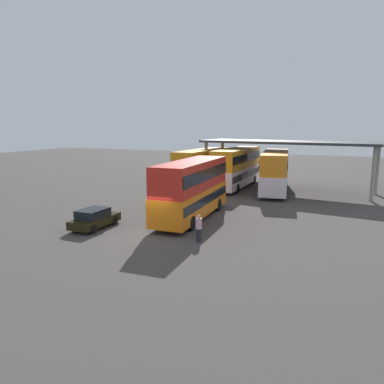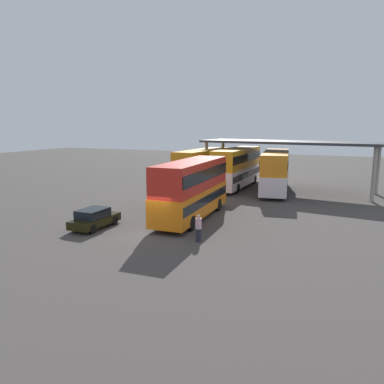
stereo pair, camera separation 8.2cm
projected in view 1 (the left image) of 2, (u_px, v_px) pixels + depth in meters
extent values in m
plane|color=#443F3C|center=(156.00, 233.00, 23.85)|extent=(140.00, 140.00, 0.00)
cube|color=orange|center=(192.00, 201.00, 27.57)|extent=(2.95, 10.11, 1.91)
cube|color=red|center=(192.00, 175.00, 27.21)|extent=(2.87, 9.91, 2.07)
cube|color=black|center=(192.00, 198.00, 27.53)|extent=(2.97, 9.71, 0.65)
cube|color=black|center=(192.00, 173.00, 27.20)|extent=(2.97, 9.71, 0.83)
cube|color=black|center=(212.00, 187.00, 32.08)|extent=(2.11, 0.20, 1.14)
cube|color=orange|center=(212.00, 177.00, 31.91)|extent=(1.74, 0.16, 0.36)
cylinder|color=black|center=(193.00, 203.00, 30.96)|extent=(0.33, 1.01, 1.00)
cylinder|color=black|center=(218.00, 205.00, 30.18)|extent=(0.33, 1.01, 1.00)
cylinder|color=black|center=(161.00, 220.00, 25.25)|extent=(0.33, 1.01, 1.00)
cylinder|color=black|center=(191.00, 223.00, 24.47)|extent=(0.33, 1.01, 1.00)
cube|color=black|center=(95.00, 221.00, 25.09)|extent=(1.66, 3.80, 0.55)
cube|color=black|center=(93.00, 213.00, 24.82)|extent=(1.51, 2.09, 0.58)
cylinder|color=black|center=(97.00, 218.00, 26.47)|extent=(0.21, 0.60, 0.60)
cylinder|color=black|center=(114.00, 221.00, 25.89)|extent=(0.21, 0.60, 0.60)
cylinder|color=black|center=(75.00, 227.00, 24.36)|extent=(0.21, 0.60, 0.60)
cylinder|color=black|center=(93.00, 229.00, 23.78)|extent=(0.21, 0.60, 0.60)
cube|color=white|center=(202.00, 176.00, 41.59)|extent=(3.02, 10.48, 1.86)
cube|color=orange|center=(202.00, 159.00, 41.24)|extent=(2.93, 10.27, 2.01)
cube|color=black|center=(202.00, 174.00, 41.55)|extent=(3.04, 10.07, 0.63)
cube|color=black|center=(202.00, 158.00, 41.22)|extent=(3.04, 10.07, 0.80)
cube|color=black|center=(219.00, 169.00, 46.07)|extent=(2.14, 0.20, 1.11)
cube|color=orange|center=(219.00, 161.00, 45.91)|extent=(1.76, 0.17, 0.36)
cylinder|color=black|center=(204.00, 178.00, 45.06)|extent=(0.33, 1.01, 1.00)
cylinder|color=black|center=(222.00, 179.00, 44.07)|extent=(0.33, 1.01, 1.00)
cylinder|color=black|center=(180.00, 186.00, 39.38)|extent=(0.33, 1.01, 1.00)
cylinder|color=black|center=(199.00, 188.00, 38.39)|extent=(0.33, 1.01, 1.00)
cube|color=white|center=(236.00, 176.00, 41.26)|extent=(2.58, 11.12, 1.93)
cube|color=orange|center=(237.00, 158.00, 40.90)|extent=(2.51, 10.90, 2.09)
cube|color=black|center=(237.00, 174.00, 41.22)|extent=(2.62, 10.68, 0.65)
cube|color=black|center=(237.00, 157.00, 40.89)|extent=(2.62, 10.68, 0.83)
cube|color=black|center=(249.00, 168.00, 46.15)|extent=(2.11, 0.12, 1.16)
cube|color=orange|center=(250.00, 161.00, 45.99)|extent=(1.74, 0.10, 0.36)
cylinder|color=black|center=(236.00, 178.00, 44.95)|extent=(0.29, 1.00, 1.00)
cylinder|color=black|center=(254.00, 179.00, 44.06)|extent=(0.29, 1.00, 1.00)
cylinder|color=black|center=(216.00, 187.00, 38.76)|extent=(0.29, 1.00, 1.00)
cylinder|color=black|center=(237.00, 188.00, 37.87)|extent=(0.29, 1.00, 1.00)
cube|color=white|center=(275.00, 180.00, 38.53)|extent=(4.14, 11.12, 1.85)
cube|color=orange|center=(275.00, 161.00, 38.18)|extent=(4.04, 10.89, 2.01)
cube|color=black|center=(275.00, 178.00, 38.49)|extent=(4.12, 10.70, 0.63)
cube|color=black|center=(275.00, 160.00, 38.17)|extent=(4.12, 10.70, 0.80)
cube|color=black|center=(277.00, 171.00, 43.59)|extent=(2.15, 0.42, 1.11)
cube|color=orange|center=(277.00, 164.00, 43.44)|extent=(1.77, 0.35, 0.36)
cylinder|color=black|center=(265.00, 182.00, 42.16)|extent=(0.43, 1.03, 1.00)
cylinder|color=black|center=(286.00, 183.00, 41.58)|extent=(0.43, 1.03, 1.00)
cylinder|color=black|center=(261.00, 192.00, 35.75)|extent=(0.43, 1.03, 1.00)
cylinder|color=black|center=(285.00, 193.00, 35.18)|extent=(0.43, 1.03, 1.00)
cube|color=#33353A|center=(287.00, 142.00, 38.97)|extent=(18.93, 7.66, 0.25)
cylinder|color=#9E9B93|center=(377.00, 170.00, 36.98)|extent=(0.36, 0.36, 5.00)
cylinder|color=#9E9B93|center=(373.00, 175.00, 33.35)|extent=(0.36, 0.36, 5.00)
cylinder|color=#9E9B93|center=(222.00, 161.00, 45.53)|extent=(0.36, 0.36, 5.00)
cylinder|color=#9E9B93|center=(206.00, 164.00, 41.90)|extent=(0.36, 0.36, 5.00)
cylinder|color=#262633|center=(199.00, 235.00, 22.13)|extent=(0.32, 0.32, 0.81)
cylinder|color=#D7A2AF|center=(199.00, 223.00, 22.00)|extent=(0.38, 0.38, 0.64)
sphere|color=tan|center=(199.00, 216.00, 21.92)|extent=(0.23, 0.23, 0.23)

